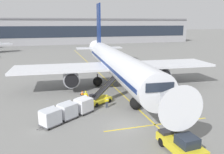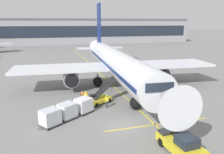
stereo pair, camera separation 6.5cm
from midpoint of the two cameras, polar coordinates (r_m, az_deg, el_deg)
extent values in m
plane|color=slate|center=(24.55, 4.11, -12.15)|extent=(600.00, 600.00, 0.00)
cylinder|color=silver|center=(37.12, 1.37, 3.47)|extent=(6.09, 33.36, 4.02)
cube|color=navy|center=(37.12, 1.37, 3.47)|extent=(6.05, 32.04, 0.48)
cone|color=silver|center=(20.10, 14.18, -5.71)|extent=(4.06, 4.25, 3.82)
cone|color=silver|center=(56.32, -3.47, 7.21)|extent=(3.81, 6.63, 3.42)
cube|color=silver|center=(37.00, -12.13, 2.19)|extent=(16.14, 7.61, 0.36)
cylinder|color=#93969E|center=(36.67, -10.20, -0.11)|extent=(2.76, 4.46, 2.49)
cylinder|color=black|center=(34.53, -10.04, -0.95)|extent=(2.12, 0.25, 2.12)
cube|color=silver|center=(40.90, 13.00, 3.21)|extent=(16.14, 7.61, 0.36)
cylinder|color=#93969E|center=(40.10, 11.80, 0.99)|extent=(2.76, 4.46, 2.49)
cylinder|color=black|center=(38.16, 13.14, 0.28)|extent=(2.12, 0.25, 2.12)
cube|color=navy|center=(54.39, -3.28, 12.77)|extent=(0.53, 3.99, 9.95)
cube|color=silver|center=(54.39, -3.15, 7.31)|extent=(10.86, 3.32, 0.20)
cube|color=#1E2633|center=(22.35, 11.08, -1.98)|extent=(2.92, 1.98, 0.88)
cylinder|color=#47474C|center=(28.50, 6.14, -5.28)|extent=(0.22, 0.22, 1.32)
sphere|color=black|center=(28.72, 6.10, -6.53)|extent=(1.62, 1.62, 1.62)
cylinder|color=#47474C|center=(38.68, -3.58, -0.18)|extent=(0.22, 0.22, 1.32)
sphere|color=black|center=(38.84, -3.56, -1.13)|extent=(1.62, 1.62, 1.62)
cylinder|color=#47474C|center=(40.02, 4.98, 0.26)|extent=(0.22, 0.22, 1.32)
sphere|color=black|center=(40.18, 4.96, -0.66)|extent=(1.62, 1.62, 1.62)
cube|color=gold|center=(30.65, -3.15, -5.78)|extent=(3.74, 3.09, 0.44)
cube|color=black|center=(30.12, -4.94, -5.01)|extent=(0.80, 0.79, 0.70)
cylinder|color=#333338|center=(30.54, -3.98, -4.64)|extent=(0.08, 0.08, 0.80)
cube|color=gold|center=(30.92, -1.71, -2.75)|extent=(4.47, 3.12, 2.61)
cube|color=black|center=(30.90, -1.71, -2.59)|extent=(4.27, 2.92, 2.46)
cube|color=#333338|center=(30.59, -1.13, -2.69)|extent=(4.00, 2.37, 2.64)
cube|color=#333338|center=(31.19, -2.28, -2.38)|extent=(4.00, 2.37, 2.64)
cylinder|color=black|center=(31.01, -0.60, -5.96)|extent=(0.58, 0.45, 0.56)
cylinder|color=black|center=(32.00, -2.50, -5.34)|extent=(0.58, 0.45, 0.56)
cylinder|color=black|center=(29.46, -3.86, -7.06)|extent=(0.58, 0.45, 0.56)
cylinder|color=black|center=(30.49, -5.74, -6.37)|extent=(0.58, 0.45, 0.56)
cube|color=#515156|center=(27.93, -7.04, -8.47)|extent=(2.55, 2.45, 0.12)
cylinder|color=#4C4C51|center=(27.10, -9.13, -9.27)|extent=(0.62, 0.45, 0.07)
cube|color=silver|center=(27.64, -7.08, -6.91)|extent=(2.42, 2.31, 1.50)
cube|color=silver|center=(27.74, -7.71, -5.70)|extent=(1.99, 1.72, 0.74)
cube|color=silver|center=(27.03, -8.58, -7.44)|extent=(0.84, 1.20, 1.38)
sphere|color=black|center=(27.93, -9.21, -8.68)|extent=(0.30, 0.30, 0.30)
sphere|color=black|center=(26.99, -7.27, -9.42)|extent=(0.30, 0.30, 0.30)
sphere|color=black|center=(28.92, -6.81, -7.80)|extent=(0.30, 0.30, 0.30)
sphere|color=black|center=(28.01, -4.87, -8.47)|extent=(0.30, 0.30, 0.30)
cube|color=#515156|center=(26.56, -11.01, -9.82)|extent=(2.55, 2.45, 0.12)
cylinder|color=#4C4C51|center=(25.81, -13.35, -10.68)|extent=(0.62, 0.45, 0.07)
cube|color=silver|center=(26.25, -11.09, -8.20)|extent=(2.42, 2.31, 1.50)
cube|color=silver|center=(26.36, -11.72, -6.91)|extent=(1.99, 1.72, 0.74)
cube|color=silver|center=(25.70, -12.76, -8.76)|extent=(0.84, 1.20, 1.38)
sphere|color=black|center=(26.63, -13.29, -10.02)|extent=(0.30, 0.30, 0.30)
sphere|color=black|center=(25.64, -11.41, -10.87)|extent=(0.30, 0.30, 0.30)
sphere|color=black|center=(27.53, -10.62, -9.07)|extent=(0.30, 0.30, 0.30)
sphere|color=black|center=(26.57, -8.71, -9.85)|extent=(0.30, 0.30, 0.30)
cube|color=#515156|center=(25.27, -15.07, -11.30)|extent=(2.55, 2.45, 0.12)
cylinder|color=#4C4C51|center=(24.61, -17.67, -12.21)|extent=(0.62, 0.45, 0.07)
cube|color=silver|center=(24.95, -15.19, -9.61)|extent=(2.42, 2.31, 1.50)
cube|color=silver|center=(25.07, -15.82, -8.24)|extent=(1.99, 1.72, 0.74)
cube|color=silver|center=(24.46, -17.05, -10.22)|extent=(0.84, 1.20, 1.38)
sphere|color=black|center=(25.42, -17.47, -11.47)|extent=(0.30, 0.30, 0.30)
sphere|color=black|center=(24.38, -15.66, -12.45)|extent=(0.30, 0.30, 0.30)
sphere|color=black|center=(26.22, -14.51, -10.47)|extent=(0.30, 0.30, 0.30)
sphere|color=black|center=(25.21, -12.64, -11.36)|extent=(0.30, 0.30, 0.30)
cube|color=gold|center=(20.59, 16.84, -15.98)|extent=(2.43, 4.55, 0.70)
cube|color=#1E2633|center=(19.71, 18.38, -15.02)|extent=(1.58, 1.65, 0.80)
cube|color=#28282D|center=(21.53, 14.23, -13.02)|extent=(1.85, 1.10, 0.24)
cylinder|color=black|center=(22.17, 16.58, -14.59)|extent=(0.34, 0.78, 0.76)
cylinder|color=black|center=(21.21, 12.42, -15.69)|extent=(0.34, 0.78, 0.76)
cylinder|color=black|center=(20.38, 21.37, -17.67)|extent=(0.34, 0.78, 0.76)
cylinder|color=#333847|center=(29.22, -1.08, -6.89)|extent=(0.15, 0.15, 0.86)
cylinder|color=#333847|center=(29.18, -1.43, -6.92)|extent=(0.15, 0.15, 0.86)
cube|color=yellow|center=(28.96, -1.26, -5.57)|extent=(0.39, 0.25, 0.58)
cube|color=white|center=(28.84, -1.21, -5.65)|extent=(0.34, 0.02, 0.08)
sphere|color=tan|center=(28.83, -1.27, -4.80)|extent=(0.21, 0.21, 0.21)
sphere|color=yellow|center=(28.80, -1.27, -4.67)|extent=(0.23, 0.23, 0.23)
cylinder|color=yellow|center=(29.03, -0.80, -5.62)|extent=(0.09, 0.09, 0.56)
cylinder|color=yellow|center=(28.92, -1.73, -5.70)|extent=(0.09, 0.09, 0.56)
cylinder|color=#514C42|center=(30.87, -6.34, -5.84)|extent=(0.15, 0.15, 0.86)
cylinder|color=#514C42|center=(30.92, -6.66, -5.82)|extent=(0.15, 0.15, 0.86)
cube|color=yellow|center=(30.66, -6.54, -4.56)|extent=(0.45, 0.38, 0.58)
cube|color=white|center=(30.55, -6.60, -4.63)|extent=(0.31, 0.16, 0.08)
sphere|color=beige|center=(30.54, -6.56, -3.83)|extent=(0.21, 0.21, 0.21)
sphere|color=yellow|center=(30.52, -6.56, -3.70)|extent=(0.23, 0.23, 0.23)
cylinder|color=yellow|center=(30.61, -6.10, -4.67)|extent=(0.09, 0.09, 0.56)
cylinder|color=yellow|center=(30.74, -6.96, -4.61)|extent=(0.09, 0.09, 0.56)
cube|color=black|center=(34.66, -7.40, -4.39)|extent=(0.60, 0.60, 0.05)
cone|color=orange|center=(34.55, -7.42, -3.86)|extent=(0.48, 0.48, 0.63)
cylinder|color=white|center=(34.54, -7.42, -3.81)|extent=(0.26, 0.26, 0.08)
cube|color=black|center=(32.44, -5.97, -5.61)|extent=(0.67, 0.67, 0.05)
cone|color=orange|center=(32.32, -5.98, -4.98)|extent=(0.54, 0.54, 0.71)
cylinder|color=white|center=(32.31, -5.98, -4.92)|extent=(0.30, 0.30, 0.08)
cube|color=yellow|center=(37.97, 0.86, -2.71)|extent=(0.20, 110.00, 0.01)
cube|color=yellow|center=(25.30, 11.51, -11.58)|extent=(12.00, 0.20, 0.01)
cube|color=#939399|center=(121.07, -13.45, 10.97)|extent=(141.08, 14.85, 11.97)
cube|color=#1E2633|center=(113.60, -13.26, 10.99)|extent=(136.84, 0.10, 5.38)
cube|color=slate|center=(119.51, -13.58, 13.98)|extent=(139.67, 12.62, 0.70)
camera|label=1|loc=(0.03, -89.94, 0.01)|focal=36.40mm
camera|label=2|loc=(0.03, 90.06, -0.01)|focal=36.40mm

